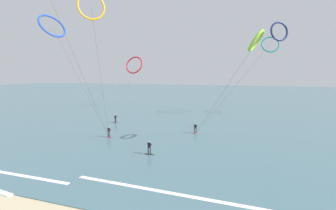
{
  "coord_description": "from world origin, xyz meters",
  "views": [
    {
      "loc": [
        10.27,
        -7.86,
        10.03
      ],
      "look_at": [
        0.0,
        21.62,
        6.1
      ],
      "focal_mm": 26.99,
      "sensor_mm": 36.0,
      "label": 1
    }
  ],
  "objects_px": {
    "surfer_coral": "(195,129)",
    "surfer_violet": "(116,119)",
    "kite_teal": "(270,45)",
    "kite_navy": "(279,31)",
    "kite_cobalt": "(52,26)",
    "kite_lime": "(256,41)",
    "surfer_magenta": "(109,133)",
    "surfer_charcoal": "(149,149)",
    "kite_crimson": "(134,65)",
    "kite_amber": "(91,7)"
  },
  "relations": [
    {
      "from": "kite_navy",
      "to": "kite_lime",
      "type": "bearing_deg",
      "value": -132.72
    },
    {
      "from": "kite_lime",
      "to": "kite_crimson",
      "type": "height_order",
      "value": "kite_lime"
    },
    {
      "from": "surfer_violet",
      "to": "kite_navy",
      "type": "bearing_deg",
      "value": -64.12
    },
    {
      "from": "surfer_coral",
      "to": "kite_lime",
      "type": "relative_size",
      "value": 0.11
    },
    {
      "from": "kite_crimson",
      "to": "surfer_violet",
      "type": "bearing_deg",
      "value": -68.97
    },
    {
      "from": "surfer_magenta",
      "to": "kite_navy",
      "type": "bearing_deg",
      "value": 56.33
    },
    {
      "from": "kite_teal",
      "to": "surfer_magenta",
      "type": "bearing_deg",
      "value": -135.73
    },
    {
      "from": "kite_navy",
      "to": "kite_crimson",
      "type": "bearing_deg",
      "value": 137.38
    },
    {
      "from": "kite_lime",
      "to": "kite_teal",
      "type": "bearing_deg",
      "value": -178.8
    },
    {
      "from": "kite_lime",
      "to": "surfer_coral",
      "type": "bearing_deg",
      "value": -115.71
    },
    {
      "from": "surfer_coral",
      "to": "surfer_violet",
      "type": "xyz_separation_m",
      "value": [
        -17.33,
        3.56,
        0.0
      ]
    },
    {
      "from": "surfer_charcoal",
      "to": "kite_navy",
      "type": "relative_size",
      "value": 0.08
    },
    {
      "from": "surfer_charcoal",
      "to": "kite_teal",
      "type": "distance_m",
      "value": 43.33
    },
    {
      "from": "kite_teal",
      "to": "kite_crimson",
      "type": "bearing_deg",
      "value": 169.5
    },
    {
      "from": "kite_crimson",
      "to": "kite_amber",
      "type": "height_order",
      "value": "kite_amber"
    },
    {
      "from": "surfer_coral",
      "to": "kite_cobalt",
      "type": "relative_size",
      "value": 0.09
    },
    {
      "from": "surfer_charcoal",
      "to": "kite_amber",
      "type": "xyz_separation_m",
      "value": [
        -8.93,
        1.75,
        17.97
      ]
    },
    {
      "from": "kite_navy",
      "to": "kite_cobalt",
      "type": "bearing_deg",
      "value": -173.16
    },
    {
      "from": "surfer_violet",
      "to": "surfer_magenta",
      "type": "xyz_separation_m",
      "value": [
        5.15,
        -10.58,
        0.0
      ]
    },
    {
      "from": "surfer_coral",
      "to": "surfer_magenta",
      "type": "distance_m",
      "value": 14.06
    },
    {
      "from": "surfer_charcoal",
      "to": "surfer_coral",
      "type": "bearing_deg",
      "value": 77.06
    },
    {
      "from": "surfer_violet",
      "to": "kite_navy",
      "type": "relative_size",
      "value": 0.08
    },
    {
      "from": "surfer_violet",
      "to": "kite_teal",
      "type": "distance_m",
      "value": 39.56
    },
    {
      "from": "kite_teal",
      "to": "kite_cobalt",
      "type": "bearing_deg",
      "value": -142.73
    },
    {
      "from": "surfer_magenta",
      "to": "kite_cobalt",
      "type": "height_order",
      "value": "kite_cobalt"
    },
    {
      "from": "kite_crimson",
      "to": "kite_cobalt",
      "type": "xyz_separation_m",
      "value": [
        3.67,
        -34.73,
        4.82
      ]
    },
    {
      "from": "surfer_violet",
      "to": "kite_lime",
      "type": "distance_m",
      "value": 30.97
    },
    {
      "from": "surfer_coral",
      "to": "surfer_charcoal",
      "type": "distance_m",
      "value": 13.01
    },
    {
      "from": "surfer_magenta",
      "to": "kite_navy",
      "type": "distance_m",
      "value": 41.12
    },
    {
      "from": "surfer_violet",
      "to": "kite_cobalt",
      "type": "bearing_deg",
      "value": 163.47
    },
    {
      "from": "surfer_magenta",
      "to": "kite_teal",
      "type": "relative_size",
      "value": 0.07
    },
    {
      "from": "surfer_magenta",
      "to": "kite_lime",
      "type": "height_order",
      "value": "kite_lime"
    },
    {
      "from": "surfer_magenta",
      "to": "surfer_charcoal",
      "type": "xyz_separation_m",
      "value": [
        9.33,
        -5.68,
        0.0
      ]
    },
    {
      "from": "kite_navy",
      "to": "surfer_magenta",
      "type": "bearing_deg",
      "value": -166.78
    },
    {
      "from": "surfer_coral",
      "to": "surfer_violet",
      "type": "bearing_deg",
      "value": -33.04
    },
    {
      "from": "kite_navy",
      "to": "kite_teal",
      "type": "height_order",
      "value": "kite_navy"
    },
    {
      "from": "surfer_coral",
      "to": "kite_navy",
      "type": "relative_size",
      "value": 0.08
    },
    {
      "from": "kite_navy",
      "to": "kite_lime",
      "type": "distance_m",
      "value": 26.17
    },
    {
      "from": "surfer_violet",
      "to": "kite_cobalt",
      "type": "xyz_separation_m",
      "value": [
        -3.25,
        -12.22,
        16.39
      ]
    },
    {
      "from": "surfer_violet",
      "to": "kite_lime",
      "type": "bearing_deg",
      "value": -111.11
    },
    {
      "from": "surfer_charcoal",
      "to": "kite_navy",
      "type": "height_order",
      "value": "kite_navy"
    },
    {
      "from": "surfer_magenta",
      "to": "kite_navy",
      "type": "relative_size",
      "value": 0.08
    },
    {
      "from": "kite_lime",
      "to": "kite_amber",
      "type": "relative_size",
      "value": 0.75
    },
    {
      "from": "surfer_violet",
      "to": "kite_lime",
      "type": "height_order",
      "value": "kite_lime"
    },
    {
      "from": "surfer_coral",
      "to": "surfer_violet",
      "type": "relative_size",
      "value": 1.0
    },
    {
      "from": "kite_lime",
      "to": "kite_navy",
      "type": "bearing_deg",
      "value": 176.94
    },
    {
      "from": "kite_crimson",
      "to": "kite_cobalt",
      "type": "distance_m",
      "value": 35.26
    },
    {
      "from": "surfer_coral",
      "to": "kite_lime",
      "type": "height_order",
      "value": "kite_lime"
    },
    {
      "from": "kite_lime",
      "to": "kite_crimson",
      "type": "bearing_deg",
      "value": -126.92
    },
    {
      "from": "surfer_magenta",
      "to": "kite_crimson",
      "type": "relative_size",
      "value": 0.07
    }
  ]
}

